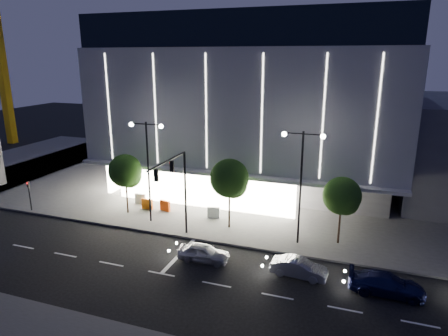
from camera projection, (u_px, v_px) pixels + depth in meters
ground at (147, 259)px, 29.08m from camera, size 160.00×160.00×0.00m
sidewalk_museum at (281, 175)px, 49.27m from camera, size 70.00×40.00×0.15m
museum at (264, 101)px, 45.89m from camera, size 30.00×25.80×18.00m
traffic_mast at (177, 181)px, 30.44m from camera, size 0.33×5.89×7.07m
street_lamp_west at (148, 157)px, 33.88m from camera, size 3.16×0.36×9.00m
street_lamp_east at (301, 171)px, 29.73m from camera, size 3.16×0.36×9.00m
ped_signal_far at (29, 193)px, 37.45m from camera, size 0.22×0.24×3.00m
tower_crane at (0, 14)px, 62.04m from camera, size 32.00×2.00×28.50m
tree_left at (126, 173)px, 36.28m from camera, size 3.02×3.02×5.72m
tree_mid at (230, 180)px, 33.00m from camera, size 3.25×3.25×6.15m
tree_right at (342, 198)px, 30.25m from camera, size 2.91×2.91×5.51m
car_lead at (204, 253)px, 28.63m from camera, size 3.83×1.73×1.28m
car_second at (299, 268)px, 26.62m from camera, size 3.82×1.55×1.23m
car_third at (387, 284)px, 24.65m from camera, size 4.57×1.91×1.32m
barrier_a at (165, 206)px, 37.60m from camera, size 1.13×0.53×1.00m
barrier_b at (140, 199)px, 39.48m from camera, size 1.11×0.30×1.00m
barrier_c at (147, 204)px, 38.01m from camera, size 1.11×0.28×1.00m
barrier_d at (214, 212)px, 35.98m from camera, size 1.13×0.49×1.00m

